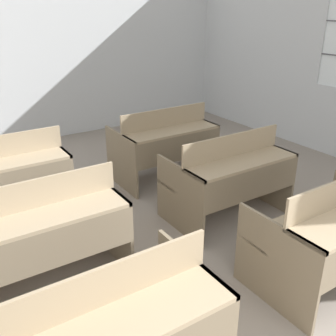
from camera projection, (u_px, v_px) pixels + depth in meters
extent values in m
cube|color=silver|center=(15.00, 45.00, 5.88)|extent=(7.31, 0.06, 3.05)
cube|color=silver|center=(257.00, 32.00, 6.60)|extent=(0.06, 2.68, 1.31)
cube|color=#796A53|center=(193.00, 304.00, 2.49)|extent=(0.03, 0.78, 0.70)
cube|color=tan|center=(123.00, 324.00, 1.90)|extent=(1.21, 0.35, 0.03)
cube|color=tan|center=(107.00, 284.00, 1.97)|extent=(1.21, 0.02, 0.23)
cube|color=tan|center=(91.00, 312.00, 2.35)|extent=(1.21, 0.32, 0.03)
cube|color=#7C6C56|center=(274.00, 266.00, 2.85)|extent=(0.03, 0.78, 0.70)
cube|color=tan|center=(304.00, 222.00, 3.31)|extent=(1.21, 0.32, 0.03)
cube|color=#7C6C56|center=(299.00, 248.00, 3.41)|extent=(1.16, 0.04, 0.04)
cube|color=#81725B|center=(111.00, 221.00, 3.44)|extent=(0.03, 0.78, 0.70)
cube|color=tan|center=(48.00, 217.00, 2.85)|extent=(1.21, 0.35, 0.03)
cube|color=#81725B|center=(58.00, 248.00, 2.79)|extent=(1.16, 0.02, 0.31)
cube|color=tan|center=(39.00, 193.00, 2.92)|extent=(1.21, 0.02, 0.23)
cube|color=tan|center=(35.00, 223.00, 3.30)|extent=(1.21, 0.32, 0.03)
cube|color=#81725B|center=(39.00, 249.00, 3.40)|extent=(1.16, 0.04, 0.04)
cube|color=#786952|center=(180.00, 200.00, 3.81)|extent=(0.03, 0.78, 0.70)
cube|color=#786952|center=(266.00, 173.00, 4.41)|extent=(0.03, 0.78, 0.70)
cube|color=tan|center=(243.00, 162.00, 3.82)|extent=(1.21, 0.35, 0.03)
cube|color=#786952|center=(253.00, 184.00, 3.76)|extent=(1.16, 0.02, 0.31)
cube|color=tan|center=(232.00, 145.00, 3.89)|extent=(1.21, 0.02, 0.23)
cube|color=tan|center=(212.00, 172.00, 4.27)|extent=(1.21, 0.32, 0.03)
cube|color=#786952|center=(211.00, 194.00, 4.37)|extent=(1.16, 0.04, 0.04)
cube|color=#81725B|center=(62.00, 174.00, 4.37)|extent=(0.03, 0.78, 0.70)
cube|color=tan|center=(6.00, 164.00, 3.78)|extent=(1.21, 0.35, 0.03)
cube|color=#81725B|center=(13.00, 186.00, 3.72)|extent=(1.16, 0.02, 0.31)
cube|color=tan|center=(0.00, 147.00, 3.85)|extent=(1.21, 0.02, 0.23)
cube|color=tan|center=(1.00, 174.00, 4.23)|extent=(1.21, 0.32, 0.03)
cube|color=#81725B|center=(4.00, 196.00, 4.33)|extent=(1.16, 0.04, 0.04)
cube|color=#796A53|center=(121.00, 161.00, 4.73)|extent=(0.03, 0.78, 0.70)
cube|color=#796A53|center=(200.00, 143.00, 5.33)|extent=(0.03, 0.78, 0.70)
cube|color=tan|center=(172.00, 131.00, 4.73)|extent=(1.21, 0.35, 0.03)
cube|color=#796A53|center=(180.00, 148.00, 4.68)|extent=(1.16, 0.02, 0.31)
cube|color=tan|center=(165.00, 118.00, 4.81)|extent=(1.21, 0.02, 0.23)
cube|color=tan|center=(153.00, 142.00, 5.18)|extent=(1.21, 0.32, 0.03)
cube|color=#796A53|center=(154.00, 160.00, 5.29)|extent=(1.16, 0.04, 0.04)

